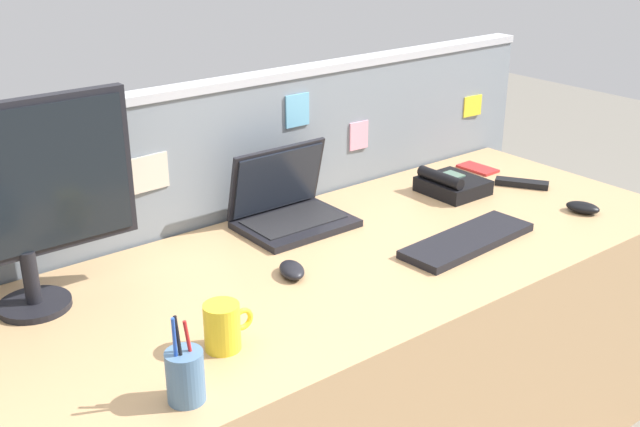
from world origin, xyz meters
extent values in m
cube|color=tan|center=(0.00, 0.00, 0.37)|extent=(2.18, 0.80, 0.74)
cube|color=gray|center=(0.00, 0.44, 0.56)|extent=(2.37, 0.06, 1.12)
cube|color=#B7BAC1|center=(0.00, 0.44, 1.13)|extent=(2.37, 0.07, 0.02)
cube|color=beige|center=(-0.30, 0.41, 0.93)|extent=(0.11, 0.01, 0.10)
cube|color=yellow|center=(0.99, 0.41, 0.91)|extent=(0.09, 0.01, 0.07)
cube|color=pink|center=(0.44, 0.41, 0.90)|extent=(0.07, 0.01, 0.09)
cube|color=#66ADD1|center=(0.20, 0.41, 1.02)|extent=(0.08, 0.01, 0.10)
cylinder|color=black|center=(-0.69, 0.24, 0.74)|extent=(0.17, 0.17, 0.02)
cylinder|color=black|center=(-0.69, 0.24, 0.82)|extent=(0.04, 0.04, 0.13)
cube|color=black|center=(-0.69, 0.25, 1.04)|extent=(0.54, 0.03, 0.36)
cube|color=black|center=(-0.69, 0.23, 1.04)|extent=(0.51, 0.01, 0.33)
cube|color=black|center=(0.06, 0.24, 0.75)|extent=(0.31, 0.23, 0.02)
cube|color=black|center=(0.06, 0.25, 0.76)|extent=(0.27, 0.16, 0.00)
cube|color=black|center=(0.06, 0.33, 0.86)|extent=(0.31, 0.06, 0.21)
cube|color=black|center=(0.06, 0.32, 0.86)|extent=(0.29, 0.05, 0.19)
cube|color=black|center=(0.63, 0.15, 0.76)|extent=(0.17, 0.19, 0.05)
cube|color=#4C6B5B|center=(0.65, 0.18, 0.78)|extent=(0.05, 0.07, 0.01)
cylinder|color=black|center=(0.56, 0.15, 0.80)|extent=(0.04, 0.17, 0.04)
cube|color=black|center=(0.36, -0.14, 0.75)|extent=(0.43, 0.17, 0.02)
ellipsoid|color=black|center=(-0.13, 0.00, 0.75)|extent=(0.09, 0.11, 0.03)
ellipsoid|color=black|center=(0.81, -0.20, 0.75)|extent=(0.09, 0.11, 0.03)
cylinder|color=#4C7093|center=(-0.59, -0.29, 0.79)|extent=(0.07, 0.07, 0.10)
cylinder|color=black|center=(-0.60, -0.30, 0.85)|extent=(0.01, 0.03, 0.14)
cylinder|color=red|center=(-0.58, -0.30, 0.84)|extent=(0.02, 0.01, 0.13)
cylinder|color=blue|center=(-0.61, -0.30, 0.85)|extent=(0.01, 0.02, 0.15)
cube|color=#B22323|center=(0.86, 0.25, 0.74)|extent=(0.08, 0.14, 0.01)
cube|color=black|center=(0.85, 0.05, 0.75)|extent=(0.13, 0.17, 0.02)
cylinder|color=yellow|center=(-0.44, -0.18, 0.79)|extent=(0.08, 0.08, 0.10)
torus|color=yellow|center=(-0.39, -0.18, 0.79)|extent=(0.05, 0.01, 0.05)
camera|label=1|loc=(-1.15, -1.41, 1.62)|focal=43.60mm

